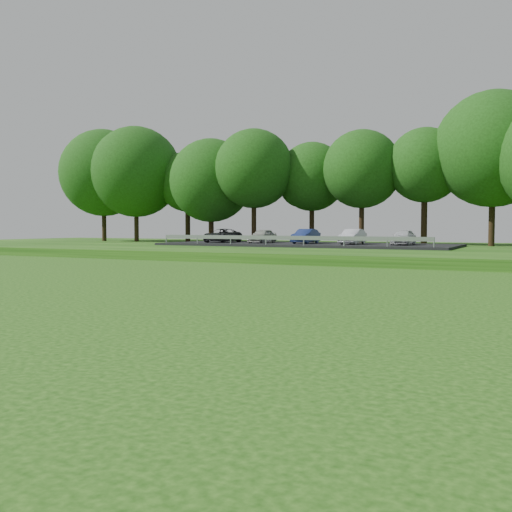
% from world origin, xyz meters
% --- Properties ---
extents(parking_lot, '(24.00, 9.00, 1.38)m').
position_xyz_m(parking_lot, '(-24.48, 32.80, 1.02)').
color(parking_lot, black).
rests_on(parking_lot, berm).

